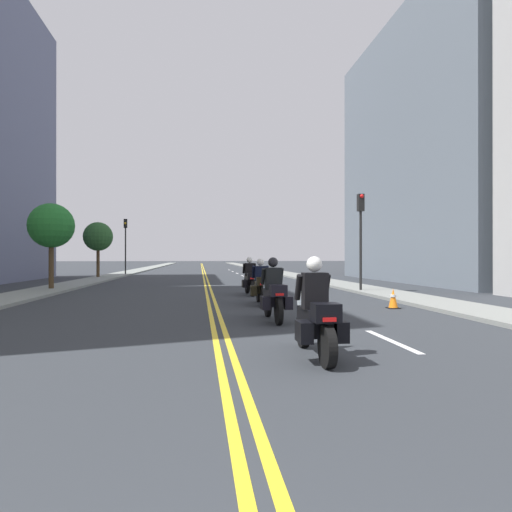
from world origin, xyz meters
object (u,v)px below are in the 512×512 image
object	(u,v)px
motorcycle_0	(316,318)
motorcycle_3	(250,280)
traffic_light_near	(361,224)
traffic_cone_0	(393,299)
street_tree_1	(98,237)
motorcycle_2	(261,285)
traffic_light_far	(125,237)
motorcycle_1	(274,295)
street_tree_0	(51,226)

from	to	relation	value
motorcycle_0	motorcycle_3	size ratio (longest dim) A/B	0.95
motorcycle_3	traffic_light_near	distance (m)	5.88
traffic_cone_0	motorcycle_0	bearing A→B (deg)	-123.63
motorcycle_0	street_tree_1	bearing A→B (deg)	108.98
motorcycle_3	traffic_cone_0	size ratio (longest dim) A/B	3.57
motorcycle_2	traffic_light_near	world-z (taller)	traffic_light_near
motorcycle_3	traffic_light_far	distance (m)	23.16
motorcycle_0	motorcycle_1	bearing A→B (deg)	89.93
motorcycle_0	motorcycle_3	bearing A→B (deg)	88.65
motorcycle_1	motorcycle_3	world-z (taller)	motorcycle_3
motorcycle_0	traffic_cone_0	distance (m)	7.74
motorcycle_0	street_tree_1	distance (m)	29.88
traffic_cone_0	street_tree_1	bearing A→B (deg)	122.70
traffic_light_near	traffic_light_far	world-z (taller)	traffic_light_far
motorcycle_2	street_tree_0	xyz separation A→B (m)	(-9.30, 7.44, 2.50)
motorcycle_1	street_tree_0	world-z (taller)	street_tree_0
motorcycle_1	traffic_light_near	size ratio (longest dim) A/B	0.47
motorcycle_2	motorcycle_1	bearing A→B (deg)	-91.06
traffic_cone_0	traffic_light_far	bearing A→B (deg)	115.36
street_tree_0	motorcycle_2	bearing A→B (deg)	-38.65
motorcycle_2	motorcycle_0	bearing A→B (deg)	-89.51
motorcycle_2	motorcycle_3	distance (m)	3.93
motorcycle_0	motorcycle_2	xyz separation A→B (m)	(0.22, 8.11, 0.01)
traffic_light_near	street_tree_1	bearing A→B (deg)	134.51
motorcycle_2	traffic_cone_0	size ratio (longest dim) A/B	3.37
motorcycle_2	traffic_light_far	bearing A→B (deg)	111.07
motorcycle_0	motorcycle_3	xyz separation A→B (m)	(0.29, 12.04, 0.00)
street_tree_0	motorcycle_1	bearing A→B (deg)	-51.44
motorcycle_2	traffic_light_near	distance (m)	7.46
traffic_light_far	motorcycle_1	bearing A→B (deg)	-73.82
motorcycle_3	street_tree_0	bearing A→B (deg)	158.06
motorcycle_0	motorcycle_1	distance (m)	4.15
motorcycle_2	traffic_light_near	xyz separation A→B (m)	(5.33, 4.56, 2.52)
motorcycle_1	traffic_light_far	bearing A→B (deg)	104.87
traffic_light_far	street_tree_0	bearing A→B (deg)	-92.02
traffic_cone_0	street_tree_1	world-z (taller)	street_tree_1
traffic_cone_0	traffic_light_far	distance (m)	29.90
street_tree_1	motorcycle_2	bearing A→B (deg)	-63.74
motorcycle_3	traffic_light_far	xyz separation A→B (m)	(-8.74, 21.27, 2.80)
street_tree_1	motorcycle_3	bearing A→B (deg)	-58.30
traffic_light_far	street_tree_1	distance (m)	5.29
traffic_light_near	street_tree_0	distance (m)	14.92
street_tree_0	street_tree_1	size ratio (longest dim) A/B	0.98
motorcycle_3	street_tree_0	world-z (taller)	street_tree_0
motorcycle_0	motorcycle_1	xyz separation A→B (m)	(0.01, 4.15, 0.02)
motorcycle_3	traffic_light_far	bearing A→B (deg)	110.97
motorcycle_2	traffic_cone_0	world-z (taller)	motorcycle_2
motorcycle_2	traffic_light_near	bearing A→B (deg)	42.58
traffic_light_near	motorcycle_1	bearing A→B (deg)	-123.09
motorcycle_0	motorcycle_3	distance (m)	12.04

